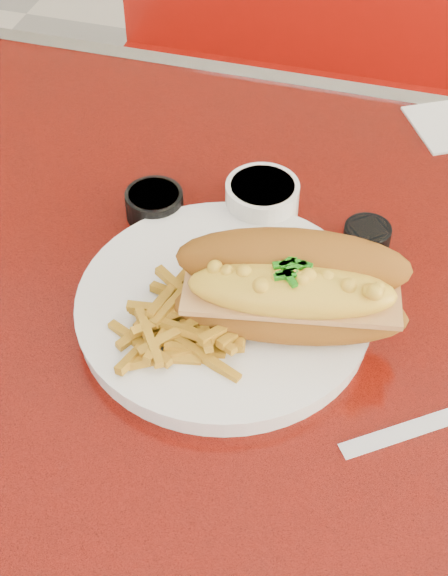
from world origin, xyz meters
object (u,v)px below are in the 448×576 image
(booth_bench_far, at_px, (368,183))
(gravy_ramekin, at_px, (262,200))
(diner_table, at_px, (297,384))
(dinner_plate, at_px, (224,307))
(mac_hoagie, at_px, (292,288))
(sauce_cup_right, at_px, (367,236))
(fork, at_px, (299,309))
(sauce_cup_left, at_px, (155,204))

(booth_bench_far, bearing_deg, gravy_ramekin, -96.25)
(diner_table, relative_size, gravy_ramekin, 12.42)
(diner_table, bearing_deg, booth_bench_far, 90.00)
(dinner_plate, height_order, mac_hoagie, mac_hoagie)
(booth_bench_far, xyz_separation_m, mac_hoagie, (-0.01, -0.87, 0.55))
(booth_bench_far, xyz_separation_m, dinner_plate, (-0.08, -0.86, 0.50))
(mac_hoagie, xyz_separation_m, sauce_cup_right, (0.06, 0.15, -0.05))
(dinner_plate, xyz_separation_m, fork, (0.08, 0.01, 0.01))
(dinner_plate, bearing_deg, sauce_cup_left, 133.45)
(sauce_cup_right, bearing_deg, diner_table, -117.54)
(dinner_plate, xyz_separation_m, mac_hoagie, (0.07, -0.00, 0.05))
(mac_hoagie, bearing_deg, diner_table, 71.25)
(diner_table, bearing_deg, dinner_plate, -144.90)
(diner_table, distance_m, dinner_plate, 0.20)
(booth_bench_far, xyz_separation_m, fork, (-0.00, -0.85, 0.50))
(fork, distance_m, gravy_ramekin, 0.17)
(gravy_ramekin, relative_size, sauce_cup_left, 1.37)
(mac_hoagie, xyz_separation_m, sauce_cup_left, (-0.19, 0.13, -0.05))
(gravy_ramekin, xyz_separation_m, sauce_cup_right, (0.12, -0.02, -0.01))
(booth_bench_far, relative_size, dinner_plate, 3.20)
(booth_bench_far, distance_m, sauce_cup_left, 0.91)
(diner_table, height_order, mac_hoagie, mac_hoagie)
(dinner_plate, bearing_deg, fork, 7.11)
(booth_bench_far, height_order, sauce_cup_left, booth_bench_far)
(sauce_cup_left, bearing_deg, fork, -30.94)
(booth_bench_far, xyz_separation_m, sauce_cup_left, (-0.20, -0.74, 0.50))
(diner_table, relative_size, sauce_cup_left, 17.00)
(gravy_ramekin, distance_m, sauce_cup_right, 0.13)
(dinner_plate, bearing_deg, diner_table, 35.10)
(diner_table, xyz_separation_m, booth_bench_far, (0.00, 0.81, -0.32))
(diner_table, relative_size, fork, 9.32)
(mac_hoagie, bearing_deg, fork, 51.28)
(booth_bench_far, bearing_deg, dinner_plate, -95.06)
(mac_hoagie, distance_m, sauce_cup_right, 0.17)
(sauce_cup_left, bearing_deg, gravy_ramekin, 15.55)
(booth_bench_far, xyz_separation_m, sauce_cup_right, (0.05, -0.72, 0.50))
(diner_table, distance_m, fork, 0.19)
(mac_hoagie, bearing_deg, sauce_cup_right, 58.85)
(diner_table, height_order, fork, fork)
(dinner_plate, height_order, sauce_cup_right, sauce_cup_right)
(booth_bench_far, height_order, mac_hoagie, booth_bench_far)
(fork, distance_m, sauce_cup_left, 0.23)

